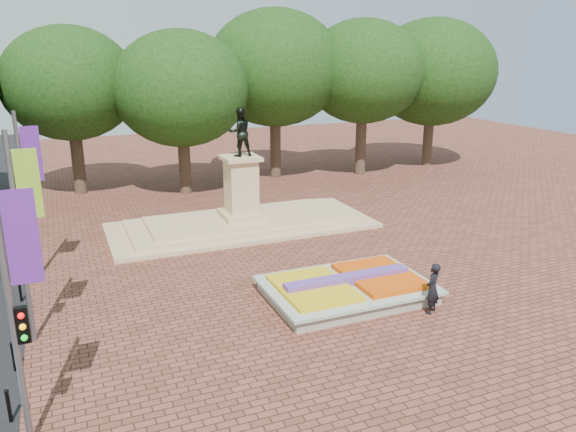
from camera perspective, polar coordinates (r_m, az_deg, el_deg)
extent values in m
plane|color=brown|center=(23.45, 1.48, -6.70)|extent=(90.00, 90.00, 0.00)
cube|color=gray|center=(22.14, 6.01, -7.64)|extent=(6.00, 4.00, 0.45)
cube|color=#B3BFAD|center=(22.02, 6.03, -6.99)|extent=(6.30, 4.30, 0.12)
cube|color=orange|center=(22.66, 9.28, -6.06)|extent=(2.60, 3.40, 0.22)
cube|color=yellow|center=(21.37, 2.59, -7.33)|extent=(2.60, 3.40, 0.18)
cube|color=#503189|center=(21.94, 6.05, -6.46)|extent=(5.20, 0.55, 0.38)
cube|color=tan|center=(30.43, -4.67, -0.96)|extent=(14.00, 6.00, 0.20)
cube|color=tan|center=(30.37, -4.68, -0.60)|extent=(12.00, 5.00, 0.20)
cube|color=tan|center=(30.31, -4.69, -0.24)|extent=(10.00, 4.00, 0.20)
cube|color=tan|center=(30.24, -4.70, 0.21)|extent=(2.20, 2.20, 0.30)
cube|color=tan|center=(29.83, -4.77, 3.06)|extent=(1.50, 1.50, 2.80)
cube|color=tan|center=(29.52, -4.84, 5.89)|extent=(1.90, 1.90, 0.20)
imported|color=black|center=(29.29, -4.91, 8.49)|extent=(1.22, 0.95, 2.50)
cylinder|color=#3B2B20|center=(38.33, -21.03, 4.61)|extent=(0.80, 0.80, 4.00)
ellipsoid|color=black|center=(37.72, -21.79, 11.58)|extent=(8.80, 8.80, 7.48)
cylinder|color=#3B2B20|center=(39.12, -10.74, 5.66)|extent=(0.80, 0.80, 4.00)
ellipsoid|color=black|center=(38.51, -11.12, 12.52)|extent=(8.80, 8.80, 7.48)
cylinder|color=#3B2B20|center=(41.09, -1.11, 6.48)|extent=(0.80, 0.80, 4.00)
ellipsoid|color=black|center=(40.52, -1.15, 13.02)|extent=(8.80, 8.80, 7.48)
cylinder|color=#3B2B20|center=(44.11, 7.44, 7.05)|extent=(0.80, 0.80, 4.00)
ellipsoid|color=black|center=(43.57, 7.68, 13.14)|extent=(8.80, 8.80, 7.48)
cylinder|color=#3B2B20|center=(47.96, 14.77, 7.42)|extent=(0.80, 0.80, 4.00)
ellipsoid|color=black|center=(47.47, 15.20, 13.01)|extent=(8.80, 8.80, 7.48)
cylinder|color=slate|center=(14.42, -26.29, -8.97)|extent=(0.16, 0.16, 7.00)
cube|color=#5B218A|center=(13.75, -25.39, -1.98)|extent=(0.70, 0.04, 2.20)
cylinder|color=slate|center=(19.55, -25.55, -2.30)|extent=(0.16, 0.16, 7.00)
cube|color=#87B724|center=(19.07, -24.88, 2.98)|extent=(0.70, 0.04, 2.20)
cylinder|color=slate|center=(24.85, -25.12, 1.57)|extent=(0.16, 0.16, 7.00)
cube|color=#5B218A|center=(24.47, -24.59, 5.76)|extent=(0.70, 0.04, 2.20)
cube|color=black|center=(14.52, -25.34, -9.96)|extent=(0.28, 0.18, 0.90)
cube|color=black|center=(19.63, -24.86, -3.06)|extent=(0.28, 0.18, 0.90)
cylinder|color=black|center=(16.86, -26.48, -17.00)|extent=(0.10, 0.10, 0.90)
sphere|color=black|center=(16.62, -26.70, -15.64)|extent=(0.12, 0.12, 0.12)
cylinder|color=black|center=(19.11, -26.09, -12.82)|extent=(0.10, 0.10, 0.90)
sphere|color=black|center=(18.89, -26.27, -11.57)|extent=(0.12, 0.12, 0.12)
cylinder|color=black|center=(21.43, -25.79, -9.53)|extent=(0.10, 0.10, 0.90)
sphere|color=black|center=(21.24, -25.95, -8.38)|extent=(0.12, 0.12, 0.12)
cylinder|color=black|center=(23.81, -25.55, -6.89)|extent=(0.10, 0.10, 0.90)
sphere|color=black|center=(23.64, -25.69, -5.84)|extent=(0.12, 0.12, 0.12)
cylinder|color=black|center=(26.23, -25.36, -4.73)|extent=(0.10, 0.10, 0.90)
sphere|color=black|center=(26.08, -25.49, -3.77)|extent=(0.12, 0.12, 0.12)
imported|color=black|center=(21.14, 14.47, -7.14)|extent=(0.84, 0.76, 1.92)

